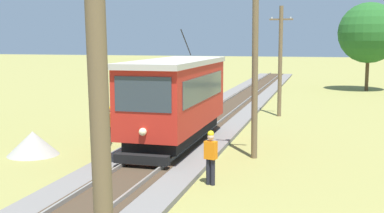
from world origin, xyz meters
TOP-DOWN VIEW (x-y plane):
  - red_tram at (0.00, 14.32)m, footprint 2.60×8.54m
  - utility_pole_foreground at (3.51, -0.44)m, footprint 1.40×0.47m
  - utility_pole_near_tram at (3.51, 13.20)m, footprint 1.40×0.63m
  - utility_pole_mid at (3.51, 24.49)m, footprint 1.40×0.36m
  - gravel_pile at (-5.25, 11.59)m, footprint 2.08×2.08m
  - track_worker at (2.65, 9.38)m, footprint 0.43×0.33m
  - second_worker at (-2.99, 13.97)m, footprint 0.26×0.39m
  - tree_left_near at (9.88, 41.93)m, footprint 5.46×5.46m

SIDE VIEW (x-z plane):
  - gravel_pile at x=-5.25m, z-range 0.00..0.98m
  - track_worker at x=2.65m, z-range 0.09..1.88m
  - second_worker at x=-2.99m, z-range 0.09..1.88m
  - red_tram at x=0.00m, z-range -0.20..4.59m
  - utility_pole_foreground at x=3.51m, z-range 0.10..6.72m
  - utility_pole_mid at x=3.51m, z-range 0.10..6.74m
  - utility_pole_near_tram at x=3.51m, z-range 0.10..7.86m
  - tree_left_near at x=9.88m, z-range 1.25..9.24m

